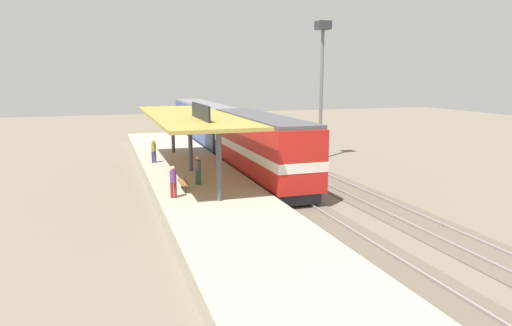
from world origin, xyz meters
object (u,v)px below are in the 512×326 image
at_px(person_boarding, 154,150).
at_px(platform_bench, 183,183).
at_px(light_mast, 322,62).
at_px(person_walking, 173,180).
at_px(locomotive, 260,148).
at_px(person_waiting, 198,169).
at_px(passenger_carriage_single, 205,123).

bearing_deg(person_boarding, platform_bench, -85.80).
xyz_separation_m(platform_bench, person_boarding, (-0.66, 9.04, 0.51)).
height_order(light_mast, person_walking, light_mast).
bearing_deg(locomotive, light_mast, 40.46).
bearing_deg(locomotive, person_waiting, -147.79).
height_order(locomotive, light_mast, light_mast).
relative_size(locomotive, passenger_carriage_single, 0.72).
bearing_deg(person_walking, locomotive, 39.84).
relative_size(platform_bench, person_boarding, 0.99).
xyz_separation_m(passenger_carriage_single, light_mast, (7.80, -11.35, 6.08)).
distance_m(passenger_carriage_single, person_waiting, 21.69).
xyz_separation_m(person_waiting, person_walking, (-1.82, -2.53, 0.00)).
bearing_deg(passenger_carriage_single, light_mast, -55.50).
distance_m(light_mast, person_walking, 20.15).
bearing_deg(person_walking, platform_bench, 61.78).
distance_m(locomotive, person_walking, 8.83).
height_order(platform_bench, person_boarding, person_boarding).
bearing_deg(person_boarding, light_mast, 7.22).
relative_size(light_mast, person_walking, 6.84).
height_order(platform_bench, light_mast, light_mast).
distance_m(platform_bench, person_waiting, 1.61).
relative_size(passenger_carriage_single, person_boarding, 11.70).
height_order(locomotive, person_waiting, locomotive).
xyz_separation_m(locomotive, person_waiting, (-4.94, -3.11, -0.56)).
height_order(locomotive, person_boarding, locomotive).
height_order(passenger_carriage_single, light_mast, light_mast).
xyz_separation_m(locomotive, person_boarding, (-6.66, 4.82, -0.56)).
bearing_deg(person_walking, passenger_carriage_single, 74.04).
bearing_deg(platform_bench, passenger_carriage_single, 74.89).
height_order(passenger_carriage_single, person_waiting, passenger_carriage_single).
height_order(light_mast, person_boarding, light_mast).
relative_size(platform_bench, locomotive, 0.12).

